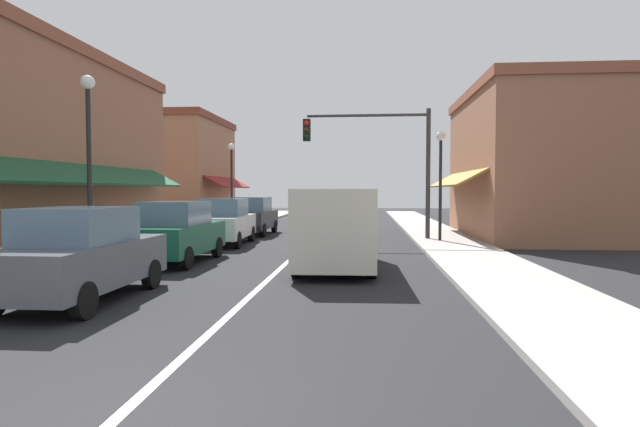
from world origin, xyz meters
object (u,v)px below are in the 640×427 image
(parked_car_far_left, at_px, (252,216))
(street_lamp_left_near, at_px, (89,141))
(parked_car_second_left, at_px, (176,232))
(street_lamp_left_far, at_px, (232,171))
(van_in_lane, at_px, (336,226))
(parked_car_nearest_left, at_px, (80,255))
(parked_car_third_left, at_px, (224,222))
(street_lamp_right_mid, at_px, (441,167))
(traffic_signal_mast_arm, at_px, (383,150))

(parked_car_far_left, xyz_separation_m, street_lamp_left_near, (-1.76, -11.37, 2.48))
(parked_car_second_left, xyz_separation_m, street_lamp_left_far, (-1.76, 13.21, 2.24))
(parked_car_far_left, relative_size, street_lamp_left_near, 0.82)
(van_in_lane, xyz_separation_m, street_lamp_left_far, (-6.41, 13.88, 1.97))
(parked_car_nearest_left, bearing_deg, van_in_lane, 45.85)
(parked_car_third_left, bearing_deg, street_lamp_left_far, 100.75)
(parked_car_third_left, relative_size, parked_car_far_left, 1.01)
(street_lamp_left_near, bearing_deg, van_in_lane, 9.33)
(parked_car_third_left, height_order, street_lamp_left_far, street_lamp_left_far)
(parked_car_nearest_left, bearing_deg, street_lamp_right_mid, 54.85)
(parked_car_second_left, distance_m, parked_car_far_left, 9.66)
(traffic_signal_mast_arm, bearing_deg, parked_car_nearest_left, -115.80)
(parked_car_far_left, bearing_deg, van_in_lane, -65.68)
(parked_car_second_left, bearing_deg, street_lamp_right_mid, 38.09)
(street_lamp_left_near, distance_m, street_lamp_right_mid, 12.83)
(parked_car_nearest_left, distance_m, parked_car_far_left, 14.98)
(parked_car_second_left, distance_m, street_lamp_right_mid, 10.69)
(parked_car_third_left, relative_size, traffic_signal_mast_arm, 0.77)
(street_lamp_left_near, xyz_separation_m, street_lamp_left_far, (-0.12, 14.91, -0.24))
(parked_car_third_left, bearing_deg, parked_car_nearest_left, -91.25)
(street_lamp_left_near, bearing_deg, street_lamp_right_mid, 38.79)
(van_in_lane, height_order, street_lamp_right_mid, street_lamp_right_mid)
(parked_car_nearest_left, distance_m, parked_car_third_left, 10.36)
(parked_car_far_left, distance_m, traffic_signal_mast_arm, 7.12)
(street_lamp_left_far, bearing_deg, street_lamp_right_mid, -34.22)
(traffic_signal_mast_arm, bearing_deg, street_lamp_right_mid, -19.57)
(parked_car_second_left, bearing_deg, parked_car_third_left, 90.49)
(parked_car_second_left, distance_m, parked_car_third_left, 5.04)
(parked_car_nearest_left, distance_m, traffic_signal_mast_arm, 14.10)
(parked_car_second_left, xyz_separation_m, street_lamp_left_near, (-1.64, -1.70, 2.48))
(parked_car_nearest_left, bearing_deg, street_lamp_left_near, 116.04)
(parked_car_far_left, xyz_separation_m, street_lamp_right_mid, (8.23, -3.34, 2.11))
(parked_car_far_left, bearing_deg, street_lamp_left_near, -98.14)
(parked_car_nearest_left, height_order, street_lamp_left_near, street_lamp_left_near)
(parked_car_third_left, height_order, street_lamp_left_near, street_lamp_left_near)
(van_in_lane, xyz_separation_m, traffic_signal_mast_arm, (1.48, 7.79, 2.57))
(parked_car_nearest_left, xyz_separation_m, parked_car_third_left, (-0.08, 10.36, 0.00))
(parked_car_second_left, xyz_separation_m, van_in_lane, (4.65, -0.67, 0.27))
(parked_car_nearest_left, distance_m, street_lamp_left_near, 4.72)
(van_in_lane, bearing_deg, street_lamp_right_mid, 60.55)
(parked_car_third_left, xyz_separation_m, traffic_signal_mast_arm, (6.09, 2.08, 2.84))
(street_lamp_right_mid, height_order, street_lamp_left_far, street_lamp_left_far)
(parked_car_nearest_left, distance_m, van_in_lane, 6.50)
(parked_car_second_left, height_order, van_in_lane, van_in_lane)
(van_in_lane, distance_m, street_lamp_left_near, 6.74)
(van_in_lane, relative_size, traffic_signal_mast_arm, 0.97)
(parked_car_far_left, height_order, traffic_signal_mast_arm, traffic_signal_mast_arm)
(parked_car_nearest_left, height_order, street_lamp_right_mid, street_lamp_right_mid)
(van_in_lane, bearing_deg, parked_car_nearest_left, -135.81)
(van_in_lane, height_order, traffic_signal_mast_arm, traffic_signal_mast_arm)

